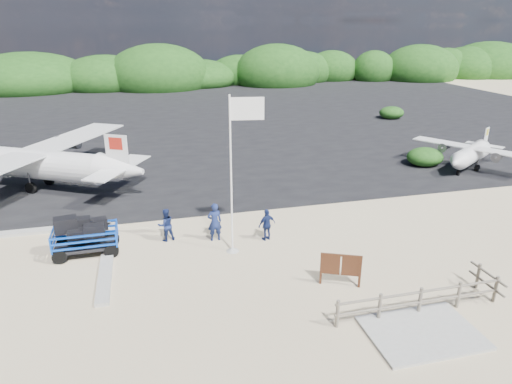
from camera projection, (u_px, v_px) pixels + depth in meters
ground at (220, 264)px, 18.72m from camera, size 160.00×160.00×0.00m
asphalt_apron at (169, 120)px, 45.96m from camera, size 90.00×50.00×0.04m
walkway_pad at (422, 334)px, 14.53m from camera, size 3.50×2.50×0.10m
vegetation_band at (157, 87)px, 68.65m from camera, size 124.00×8.00×4.40m
fence at (418, 313)px, 15.55m from camera, size 6.40×2.00×1.10m
baggage_cart at (88, 254)px, 19.51m from camera, size 2.87×1.66×1.42m
flagpole at (233, 251)px, 19.76m from camera, size 1.41×0.76×6.72m
signboard at (339, 285)px, 17.21m from camera, size 1.54×0.80×1.34m
crew_a at (215, 222)px, 20.43m from camera, size 0.69×0.48×1.80m
crew_b at (166, 225)px, 20.46m from camera, size 0.86×0.74×1.53m
crew_c at (267, 225)px, 20.52m from camera, size 0.95×0.62×1.49m
aircraft_large at (360, 126)px, 42.99m from camera, size 20.90×20.90×4.60m
aircraft_small at (116, 112)px, 49.94m from camera, size 8.90×8.90×2.32m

